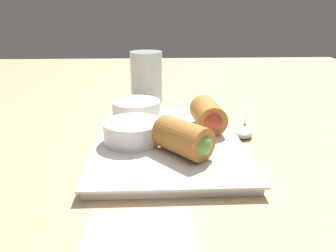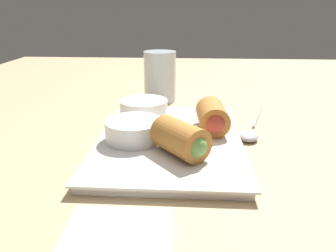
{
  "view_description": "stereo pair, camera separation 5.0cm",
  "coord_description": "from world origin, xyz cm",
  "px_view_note": "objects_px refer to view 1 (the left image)",
  "views": [
    {
      "loc": [
        -47.02,
        4.75,
        22.67
      ],
      "look_at": [
        -0.31,
        2.71,
        5.37
      ],
      "focal_mm": 35.0,
      "sensor_mm": 36.0,
      "label": 1
    },
    {
      "loc": [
        -46.97,
        -0.26,
        22.67
      ],
      "look_at": [
        -0.31,
        2.71,
        5.37
      ],
      "focal_mm": 35.0,
      "sensor_mm": 36.0,
      "label": 2
    }
  ],
  "objects_px": {
    "serving_plate": "(168,142)",
    "dipping_bowl_far": "(136,109)",
    "spoon": "(244,129)",
    "dipping_bowl_near": "(133,131)",
    "drinking_glass": "(146,77)",
    "napkin": "(139,252)"
  },
  "relations": [
    {
      "from": "dipping_bowl_far",
      "to": "spoon",
      "type": "xyz_separation_m",
      "value": [
        -0.04,
        -0.19,
        -0.03
      ]
    },
    {
      "from": "serving_plate",
      "to": "napkin",
      "type": "bearing_deg",
      "value": 171.24
    },
    {
      "from": "serving_plate",
      "to": "dipping_bowl_near",
      "type": "height_order",
      "value": "dipping_bowl_near"
    },
    {
      "from": "dipping_bowl_near",
      "to": "drinking_glass",
      "type": "height_order",
      "value": "drinking_glass"
    },
    {
      "from": "dipping_bowl_far",
      "to": "drinking_glass",
      "type": "xyz_separation_m",
      "value": [
        0.16,
        -0.02,
        0.02
      ]
    },
    {
      "from": "dipping_bowl_far",
      "to": "napkin",
      "type": "xyz_separation_m",
      "value": [
        -0.33,
        -0.02,
        -0.03
      ]
    },
    {
      "from": "dipping_bowl_far",
      "to": "spoon",
      "type": "distance_m",
      "value": 0.19
    },
    {
      "from": "serving_plate",
      "to": "dipping_bowl_near",
      "type": "xyz_separation_m",
      "value": [
        -0.01,
        0.05,
        0.02
      ]
    },
    {
      "from": "dipping_bowl_near",
      "to": "drinking_glass",
      "type": "xyz_separation_m",
      "value": [
        0.27,
        -0.02,
        0.02
      ]
    },
    {
      "from": "dipping_bowl_far",
      "to": "napkin",
      "type": "distance_m",
      "value": 0.33
    },
    {
      "from": "dipping_bowl_near",
      "to": "napkin",
      "type": "bearing_deg",
      "value": -175.73
    },
    {
      "from": "dipping_bowl_near",
      "to": "napkin",
      "type": "xyz_separation_m",
      "value": [
        -0.22,
        -0.02,
        -0.03
      ]
    },
    {
      "from": "serving_plate",
      "to": "drinking_glass",
      "type": "height_order",
      "value": "drinking_glass"
    },
    {
      "from": "serving_plate",
      "to": "spoon",
      "type": "bearing_deg",
      "value": -68.54
    },
    {
      "from": "drinking_glass",
      "to": "serving_plate",
      "type": "bearing_deg",
      "value": -171.82
    },
    {
      "from": "dipping_bowl_far",
      "to": "napkin",
      "type": "bearing_deg",
      "value": -177.13
    },
    {
      "from": "drinking_glass",
      "to": "spoon",
      "type": "bearing_deg",
      "value": -140.31
    },
    {
      "from": "serving_plate",
      "to": "dipping_bowl_far",
      "type": "relative_size",
      "value": 3.61
    },
    {
      "from": "serving_plate",
      "to": "napkin",
      "type": "distance_m",
      "value": 0.24
    },
    {
      "from": "dipping_bowl_far",
      "to": "spoon",
      "type": "height_order",
      "value": "dipping_bowl_far"
    },
    {
      "from": "serving_plate",
      "to": "dipping_bowl_far",
      "type": "height_order",
      "value": "dipping_bowl_far"
    },
    {
      "from": "dipping_bowl_near",
      "to": "spoon",
      "type": "xyz_separation_m",
      "value": [
        0.07,
        -0.19,
        -0.03
      ]
    }
  ]
}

